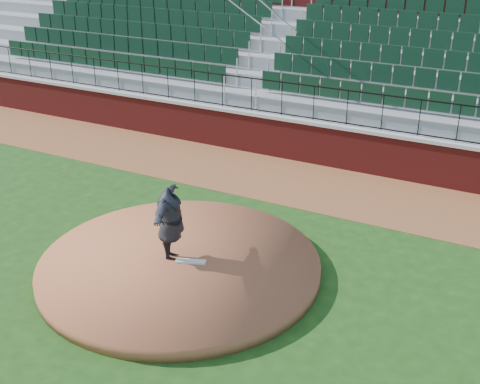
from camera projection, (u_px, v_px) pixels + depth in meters
name	position (u px, v px, depth m)	size (l,w,h in m)	color
ground	(206.00, 277.00, 12.59)	(90.00, 90.00, 0.00)	#193E11
warning_track	(306.00, 183.00, 16.94)	(34.00, 3.20, 0.01)	brown
field_wall	(328.00, 145.00, 17.98)	(34.00, 0.35, 1.20)	maroon
wall_cap	(329.00, 124.00, 17.72)	(34.00, 0.45, 0.10)	#B7B7B7
wall_railing	(330.00, 106.00, 17.49)	(34.00, 0.05, 1.00)	black
seating_stands	(361.00, 69.00, 19.48)	(34.00, 5.10, 4.60)	gray
concourse_wall	(387.00, 40.00, 21.55)	(34.00, 0.50, 5.50)	maroon
pitchers_mound	(180.00, 265.00, 12.75)	(5.81, 5.81, 0.25)	brown
pitching_rubber	(191.00, 261.00, 12.61)	(0.62, 0.16, 0.04)	silver
pitcher	(171.00, 223.00, 12.48)	(1.96, 0.53, 1.60)	black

